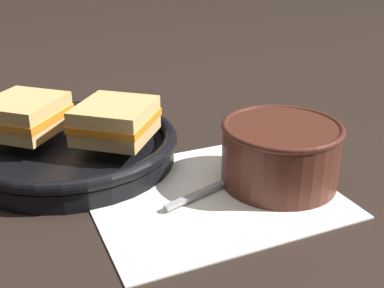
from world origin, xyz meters
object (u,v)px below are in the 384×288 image
Objects in this scene: spoon at (229,180)px; sandwich_near_left at (24,115)px; skillet at (71,147)px; soup_bowl at (281,151)px; sandwich_near_right at (116,120)px.

sandwich_near_left is (-0.19, 0.21, 0.06)m from spoon.
skillet is 2.53× the size of sandwich_near_left.
soup_bowl is 1.07× the size of sandwich_near_left.
sandwich_near_left is 0.13m from sandwich_near_right.
sandwich_near_left reaches higher than skillet.
sandwich_near_right is at bearing -40.25° from skillet.
sandwich_near_right is at bearing 116.95° from spoon.
skillet is (-0.15, 0.17, 0.01)m from spoon.
sandwich_near_left is (-0.25, 0.24, 0.02)m from soup_bowl.
spoon is 0.29m from sandwich_near_left.
soup_bowl is 0.22m from sandwich_near_right.
skillet reaches higher than spoon.
sandwich_near_left is at bearing 136.70° from soup_bowl.
soup_bowl is 0.34m from sandwich_near_left.
skillet is 0.08m from sandwich_near_right.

